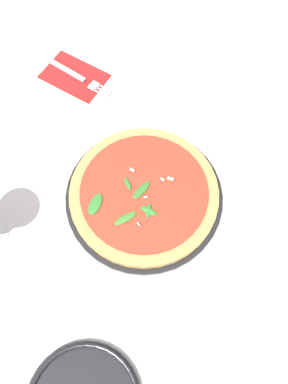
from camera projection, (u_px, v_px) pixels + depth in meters
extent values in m
plane|color=silver|center=(152.00, 213.00, 0.75)|extent=(6.00, 6.00, 0.00)
cylinder|color=black|center=(144.00, 197.00, 0.76)|extent=(0.32, 0.32, 0.01)
cylinder|color=tan|center=(144.00, 194.00, 0.75)|extent=(0.30, 0.30, 0.02)
cylinder|color=#B73823|center=(144.00, 191.00, 0.73)|extent=(0.25, 0.25, 0.01)
ellipsoid|color=#3C822E|center=(126.00, 218.00, 0.71)|extent=(0.03, 0.05, 0.01)
ellipsoid|color=#317331|center=(146.00, 210.00, 0.71)|extent=(0.02, 0.03, 0.01)
ellipsoid|color=#34792F|center=(128.00, 184.00, 0.74)|extent=(0.03, 0.02, 0.01)
ellipsoid|color=#33842A|center=(148.00, 211.00, 0.71)|extent=(0.04, 0.02, 0.01)
ellipsoid|color=#337C2D|center=(95.00, 204.00, 0.72)|extent=(0.03, 0.05, 0.01)
ellipsoid|color=#39742B|center=(141.00, 190.00, 0.73)|extent=(0.02, 0.05, 0.01)
cube|color=beige|center=(146.00, 197.00, 0.72)|extent=(0.01, 0.01, 0.00)
cube|color=beige|center=(132.00, 170.00, 0.74)|extent=(0.01, 0.00, 0.01)
cube|color=beige|center=(172.00, 180.00, 0.73)|extent=(0.01, 0.01, 0.01)
cube|color=beige|center=(140.00, 225.00, 0.70)|extent=(0.01, 0.00, 0.00)
cube|color=beige|center=(162.00, 180.00, 0.73)|extent=(0.01, 0.00, 0.01)
cube|color=#B21E1E|center=(74.00, 76.00, 0.89)|extent=(0.15, 0.10, 0.01)
cube|color=silver|center=(65.00, 69.00, 0.89)|extent=(0.12, 0.01, 0.00)
cube|color=silver|center=(94.00, 86.00, 0.87)|extent=(0.02, 0.02, 0.00)
cube|color=silver|center=(100.00, 94.00, 0.86)|extent=(0.04, 0.00, 0.00)
cube|color=silver|center=(103.00, 91.00, 0.86)|extent=(0.04, 0.00, 0.00)
cube|color=silver|center=(105.00, 88.00, 0.86)|extent=(0.04, 0.00, 0.00)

